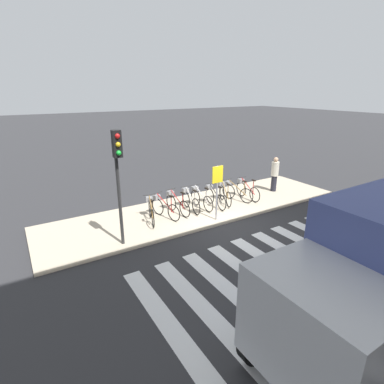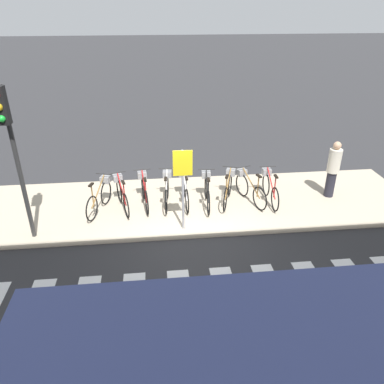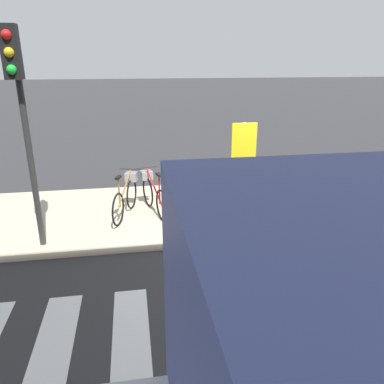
% 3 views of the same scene
% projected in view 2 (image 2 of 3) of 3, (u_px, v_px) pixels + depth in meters
% --- Properties ---
extents(ground_plane, '(120.00, 120.00, 0.00)m').
position_uv_depth(ground_plane, '(193.00, 239.00, 8.96)').
color(ground_plane, '#2D2D30').
extents(sidewalk, '(12.59, 3.24, 0.12)m').
position_uv_depth(sidewalk, '(186.00, 204.00, 10.37)').
color(sidewalk, '#B7A88E').
rests_on(sidewalk, ground_plane).
extents(parked_bicycle_0, '(0.61, 1.48, 0.95)m').
position_uv_depth(parked_bicycle_0, '(100.00, 195.00, 9.79)').
color(parked_bicycle_0, black).
rests_on(parked_bicycle_0, sidewalk).
extents(parked_bicycle_1, '(0.56, 1.50, 0.95)m').
position_uv_depth(parked_bicycle_1, '(121.00, 193.00, 9.89)').
color(parked_bicycle_1, black).
rests_on(parked_bicycle_1, sidewalk).
extents(parked_bicycle_2, '(0.46, 1.54, 0.95)m').
position_uv_depth(parked_bicycle_2, '(144.00, 190.00, 10.05)').
color(parked_bicycle_2, black).
rests_on(parked_bicycle_2, sidewalk).
extents(parked_bicycle_3, '(0.46, 1.54, 0.95)m').
position_uv_depth(parked_bicycle_3, '(167.00, 189.00, 10.10)').
color(parked_bicycle_3, black).
rests_on(parked_bicycle_3, sidewalk).
extents(parked_bicycle_4, '(0.46, 1.55, 0.95)m').
position_uv_depth(parked_bicycle_4, '(185.00, 189.00, 10.13)').
color(parked_bicycle_4, black).
rests_on(parked_bicycle_4, sidewalk).
extents(parked_bicycle_5, '(0.46, 1.54, 0.95)m').
position_uv_depth(parked_bicycle_5, '(207.00, 190.00, 10.06)').
color(parked_bicycle_5, black).
rests_on(parked_bicycle_5, sidewalk).
extents(parked_bicycle_6, '(0.64, 1.47, 0.95)m').
position_uv_depth(parked_bicycle_6, '(228.00, 187.00, 10.21)').
color(parked_bicycle_6, black).
rests_on(parked_bicycle_6, sidewalk).
extents(parked_bicycle_7, '(0.62, 1.48, 0.95)m').
position_uv_depth(parked_bicycle_7, '(249.00, 187.00, 10.23)').
color(parked_bicycle_7, black).
rests_on(parked_bicycle_7, sidewalk).
extents(parked_bicycle_8, '(0.46, 1.55, 0.95)m').
position_uv_depth(parked_bicycle_8, '(270.00, 187.00, 10.23)').
color(parked_bicycle_8, black).
rests_on(parked_bicycle_8, sidewalk).
extents(pedestrian, '(0.34, 0.34, 1.62)m').
position_uv_depth(pedestrian, '(333.00, 168.00, 10.30)').
color(pedestrian, '#23232D').
rests_on(pedestrian, sidewalk).
extents(traffic_light, '(0.24, 0.40, 3.52)m').
position_uv_depth(traffic_light, '(9.00, 135.00, 7.61)').
color(traffic_light, '#2D2D2D').
rests_on(traffic_light, sidewalk).
extents(sign_post, '(0.44, 0.07, 2.03)m').
position_uv_depth(sign_post, '(183.00, 177.00, 8.51)').
color(sign_post, '#99999E').
rests_on(sign_post, sidewalk).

